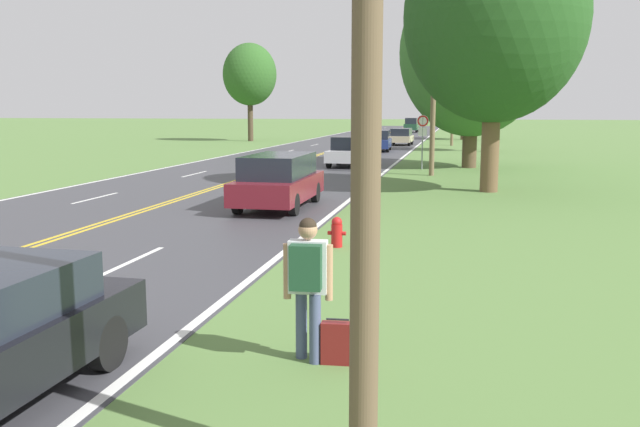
{
  "coord_description": "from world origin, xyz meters",
  "views": [
    {
      "loc": [
        9.55,
        -4.88,
        3.1
      ],
      "look_at": [
        6.63,
        8.99,
        0.91
      ],
      "focal_mm": 38.0,
      "sensor_mm": 36.0,
      "label": 1
    }
  ],
  "objects_px": {
    "fire_hydrant": "(337,232)",
    "traffic_sign": "(423,128)",
    "tree_behind_sign": "(250,75)",
    "car_dark_blue_sedan_mid_far": "(378,141)",
    "suitcase": "(338,343)",
    "car_maroon_suv_approaching": "(279,180)",
    "hitchhiker_person": "(307,275)",
    "car_silver_sedan_mid_near": "(350,151)",
    "tree_left_verge": "(495,79)",
    "tree_mid_treeline": "(473,53)",
    "tree_far_back": "(495,18)",
    "car_champagne_hatchback_receding": "(401,136)",
    "tree_right_cluster": "(465,92)",
    "car_dark_green_suv_distant": "(412,125)"
  },
  "relations": [
    {
      "from": "tree_mid_treeline",
      "to": "tree_far_back",
      "type": "xyz_separation_m",
      "value": [
        0.65,
        -10.71,
        0.39
      ]
    },
    {
      "from": "traffic_sign",
      "to": "fire_hydrant",
      "type": "bearing_deg",
      "value": -91.97
    },
    {
      "from": "traffic_sign",
      "to": "tree_mid_treeline",
      "type": "distance_m",
      "value": 4.87
    },
    {
      "from": "car_champagne_hatchback_receding",
      "to": "tree_behind_sign",
      "type": "bearing_deg",
      "value": -105.71
    },
    {
      "from": "traffic_sign",
      "to": "car_dark_blue_sedan_mid_far",
      "type": "height_order",
      "value": "traffic_sign"
    },
    {
      "from": "tree_far_back",
      "to": "car_silver_sedan_mid_near",
      "type": "height_order",
      "value": "tree_far_back"
    },
    {
      "from": "hitchhiker_person",
      "to": "car_silver_sedan_mid_near",
      "type": "relative_size",
      "value": 0.43
    },
    {
      "from": "car_maroon_suv_approaching",
      "to": "hitchhiker_person",
      "type": "bearing_deg",
      "value": 16.67
    },
    {
      "from": "traffic_sign",
      "to": "tree_behind_sign",
      "type": "xyz_separation_m",
      "value": [
        -18.16,
        28.06,
        4.23
      ]
    },
    {
      "from": "tree_right_cluster",
      "to": "car_dark_blue_sedan_mid_far",
      "type": "distance_m",
      "value": 21.78
    },
    {
      "from": "tree_right_cluster",
      "to": "tree_far_back",
      "type": "relative_size",
      "value": 0.77
    },
    {
      "from": "car_maroon_suv_approaching",
      "to": "tree_left_verge",
      "type": "bearing_deg",
      "value": 165.67
    },
    {
      "from": "suitcase",
      "to": "fire_hydrant",
      "type": "height_order",
      "value": "fire_hydrant"
    },
    {
      "from": "tree_behind_sign",
      "to": "car_maroon_suv_approaching",
      "type": "xyz_separation_m",
      "value": [
        14.55,
        -42.79,
        -5.44
      ]
    },
    {
      "from": "tree_left_verge",
      "to": "tree_behind_sign",
      "type": "relative_size",
      "value": 0.82
    },
    {
      "from": "fire_hydrant",
      "to": "traffic_sign",
      "type": "height_order",
      "value": "traffic_sign"
    },
    {
      "from": "tree_left_verge",
      "to": "tree_right_cluster",
      "type": "xyz_separation_m",
      "value": [
        -2.08,
        19.43,
        -0.48
      ]
    },
    {
      "from": "traffic_sign",
      "to": "tree_right_cluster",
      "type": "relative_size",
      "value": 0.36
    },
    {
      "from": "car_maroon_suv_approaching",
      "to": "car_dark_blue_sedan_mid_far",
      "type": "height_order",
      "value": "car_maroon_suv_approaching"
    },
    {
      "from": "hitchhiker_person",
      "to": "tree_right_cluster",
      "type": "relative_size",
      "value": 0.23
    },
    {
      "from": "tree_mid_treeline",
      "to": "car_maroon_suv_approaching",
      "type": "bearing_deg",
      "value": -110.04
    },
    {
      "from": "car_champagne_hatchback_receding",
      "to": "car_silver_sedan_mid_near",
      "type": "bearing_deg",
      "value": -0.62
    },
    {
      "from": "traffic_sign",
      "to": "tree_left_verge",
      "type": "relative_size",
      "value": 0.37
    },
    {
      "from": "hitchhiker_person",
      "to": "tree_far_back",
      "type": "distance_m",
      "value": 19.34
    },
    {
      "from": "tree_far_back",
      "to": "car_maroon_suv_approaching",
      "type": "xyz_separation_m",
      "value": [
        -6.65,
        -5.73,
        -5.5
      ]
    },
    {
      "from": "car_champagne_hatchback_receding",
      "to": "fire_hydrant",
      "type": "bearing_deg",
      "value": 4.65
    },
    {
      "from": "car_champagne_hatchback_receding",
      "to": "tree_mid_treeline",
      "type": "bearing_deg",
      "value": 15.77
    },
    {
      "from": "traffic_sign",
      "to": "car_maroon_suv_approaching",
      "type": "relative_size",
      "value": 0.58
    },
    {
      "from": "tree_left_verge",
      "to": "tree_behind_sign",
      "type": "bearing_deg",
      "value": 151.55
    },
    {
      "from": "suitcase",
      "to": "car_dark_green_suv_distant",
      "type": "xyz_separation_m",
      "value": [
        -5.29,
        83.66,
        0.73
      ]
    },
    {
      "from": "traffic_sign",
      "to": "car_dark_blue_sedan_mid_far",
      "type": "xyz_separation_m",
      "value": [
        -4.11,
        14.9,
        -1.33
      ]
    },
    {
      "from": "car_dark_green_suv_distant",
      "to": "tree_left_verge",
      "type": "bearing_deg",
      "value": 13.86
    },
    {
      "from": "fire_hydrant",
      "to": "car_silver_sedan_mid_near",
      "type": "height_order",
      "value": "car_silver_sedan_mid_near"
    },
    {
      "from": "suitcase",
      "to": "traffic_sign",
      "type": "xyz_separation_m",
      "value": [
        -0.6,
        27.39,
        1.85
      ]
    },
    {
      "from": "fire_hydrant",
      "to": "car_maroon_suv_approaching",
      "type": "relative_size",
      "value": 0.14
    },
    {
      "from": "car_champagne_hatchback_receding",
      "to": "tree_right_cluster",
      "type": "bearing_deg",
      "value": 157.98
    },
    {
      "from": "traffic_sign",
      "to": "tree_left_verge",
      "type": "height_order",
      "value": "tree_left_verge"
    },
    {
      "from": "tree_mid_treeline",
      "to": "traffic_sign",
      "type": "bearing_deg",
      "value": -144.51
    },
    {
      "from": "tree_behind_sign",
      "to": "car_dark_blue_sedan_mid_far",
      "type": "height_order",
      "value": "tree_behind_sign"
    },
    {
      "from": "car_silver_sedan_mid_near",
      "to": "traffic_sign",
      "type": "bearing_deg",
      "value": 75.84
    },
    {
      "from": "tree_left_verge",
      "to": "car_dark_blue_sedan_mid_far",
      "type": "xyz_separation_m",
      "value": [
        -8.25,
        -1.07,
        -4.47
      ]
    },
    {
      "from": "tree_right_cluster",
      "to": "car_silver_sedan_mid_near",
      "type": "xyz_separation_m",
      "value": [
        -6.02,
        -34.3,
        -3.94
      ]
    },
    {
      "from": "car_dark_green_suv_distant",
      "to": "hitchhiker_person",
      "type": "bearing_deg",
      "value": 4.87
    },
    {
      "from": "tree_left_verge",
      "to": "car_silver_sedan_mid_near",
      "type": "xyz_separation_m",
      "value": [
        -8.1,
        -14.87,
        -4.43
      ]
    },
    {
      "from": "tree_left_verge",
      "to": "car_dark_green_suv_distant",
      "type": "bearing_deg",
      "value": 102.36
    },
    {
      "from": "hitchhiker_person",
      "to": "fire_hydrant",
      "type": "xyz_separation_m",
      "value": [
        -0.93,
        7.0,
        -0.75
      ]
    },
    {
      "from": "hitchhiker_person",
      "to": "car_silver_sedan_mid_near",
      "type": "distance_m",
      "value": 28.8
    },
    {
      "from": "tree_mid_treeline",
      "to": "tree_far_back",
      "type": "distance_m",
      "value": 10.74
    },
    {
      "from": "tree_left_verge",
      "to": "hitchhiker_person",
      "type": "bearing_deg",
      "value": -95.16
    },
    {
      "from": "tree_mid_treeline",
      "to": "car_silver_sedan_mid_near",
      "type": "bearing_deg",
      "value": -174.58
    }
  ]
}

